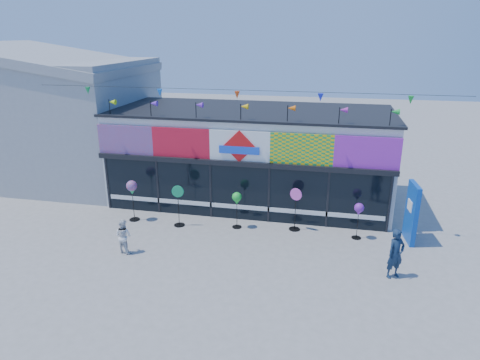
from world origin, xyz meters
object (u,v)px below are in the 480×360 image
(spinner_2, at_px, (237,199))
(adult_man, at_px, (396,254))
(child, at_px, (123,236))
(spinner_1, at_px, (178,205))
(spinner_3, at_px, (295,208))
(spinner_4, at_px, (359,210))
(blue_sign, at_px, (412,213))
(spinner_0, at_px, (132,189))

(spinner_2, height_order, adult_man, adult_man)
(spinner_2, xyz_separation_m, adult_man, (5.58, -2.51, -0.37))
(adult_man, distance_m, child, 8.99)
(adult_man, bearing_deg, spinner_1, 130.99)
(spinner_2, bearing_deg, adult_man, -24.25)
(spinner_1, relative_size, spinner_3, 0.98)
(spinner_1, xyz_separation_m, spinner_2, (2.28, 0.30, 0.29))
(spinner_4, height_order, child, spinner_4)
(spinner_4, bearing_deg, child, -160.75)
(blue_sign, distance_m, spinner_0, 10.70)
(spinner_0, height_order, spinner_2, spinner_0)
(spinner_0, xyz_separation_m, adult_man, (9.84, -2.33, -0.55))
(child, bearing_deg, spinner_3, -136.99)
(spinner_2, distance_m, adult_man, 6.13)
(spinner_2, relative_size, child, 1.19)
(spinner_3, bearing_deg, blue_sign, -1.02)
(blue_sign, relative_size, child, 1.79)
(spinner_2, xyz_separation_m, spinner_3, (2.24, 0.27, -0.27))
(spinner_0, bearing_deg, adult_man, -13.33)
(spinner_2, xyz_separation_m, child, (-3.41, -2.78, -0.56))
(spinner_3, bearing_deg, adult_man, -39.84)
(spinner_3, bearing_deg, spinner_2, -173.14)
(spinner_0, xyz_separation_m, spinner_4, (8.84, 0.19, -0.24))
(blue_sign, bearing_deg, spinner_4, 179.48)
(blue_sign, relative_size, spinner_3, 1.30)
(spinner_4, relative_size, adult_man, 0.87)
(spinner_0, relative_size, spinner_3, 0.99)
(blue_sign, height_order, spinner_3, blue_sign)
(blue_sign, bearing_deg, spinner_2, 175.48)
(spinner_0, relative_size, spinner_2, 1.15)
(blue_sign, relative_size, spinner_2, 1.51)
(spinner_3, bearing_deg, spinner_1, -172.76)
(blue_sign, distance_m, spinner_1, 8.73)
(child, bearing_deg, spinner_4, -146.08)
(spinner_2, relative_size, spinner_3, 0.86)
(spinner_3, xyz_separation_m, adult_man, (3.34, -2.78, -0.10))
(spinner_0, distance_m, child, 2.83)
(spinner_1, relative_size, child, 1.36)
(spinner_3, distance_m, child, 6.43)
(blue_sign, bearing_deg, spinner_1, 177.02)
(spinner_3, xyz_separation_m, child, (-5.65, -3.05, -0.29))
(blue_sign, xyz_separation_m, spinner_2, (-6.43, -0.20, 0.06))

